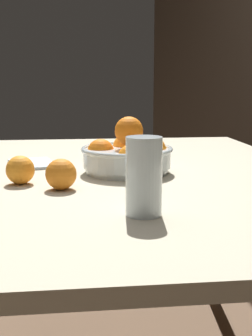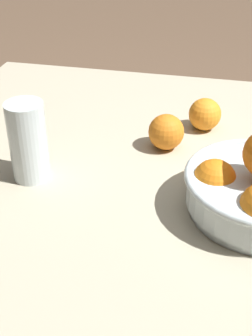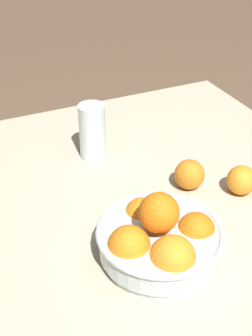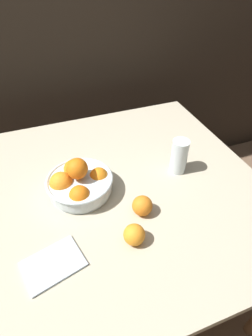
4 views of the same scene
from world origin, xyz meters
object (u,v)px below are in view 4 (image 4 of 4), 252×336
at_px(fruit_bowl, 79,182).
at_px(orange_loose_near_bowl, 134,235).
at_px(juice_glass, 179,158).
at_px(orange_loose_front, 142,206).

relative_size(fruit_bowl, orange_loose_near_bowl, 3.57).
bearing_deg(juice_glass, fruit_bowl, 177.20).
height_order(orange_loose_near_bowl, orange_loose_front, orange_loose_front).
distance_m(juice_glass, orange_loose_near_bowl, 0.38).
distance_m(fruit_bowl, juice_glass, 0.40).
height_order(fruit_bowl, juice_glass, fruit_bowl).
distance_m(orange_loose_near_bowl, orange_loose_front, 0.12).
bearing_deg(orange_loose_near_bowl, fruit_bowl, 112.25).
distance_m(fruit_bowl, orange_loose_front, 0.25).
xyz_separation_m(fruit_bowl, juice_glass, (0.40, -0.02, 0.02)).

